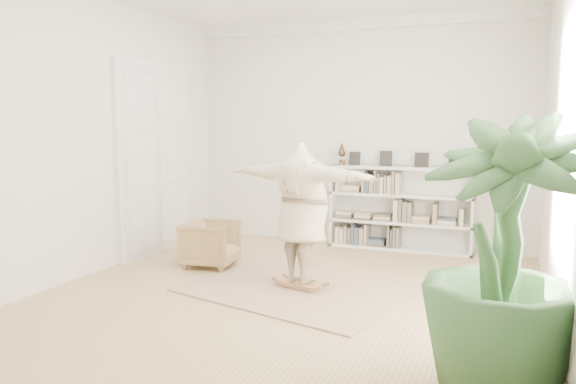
% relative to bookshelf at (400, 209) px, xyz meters
% --- Properties ---
extents(floor, '(6.00, 6.00, 0.00)m').
position_rel_bookshelf_xyz_m(floor, '(-0.74, -2.82, -0.64)').
color(floor, '#A47E54').
rests_on(floor, ground).
extents(room_shell, '(6.00, 6.00, 6.00)m').
position_rel_bookshelf_xyz_m(room_shell, '(-0.74, 0.12, 2.87)').
color(room_shell, silver).
rests_on(room_shell, floor).
extents(doors, '(0.09, 1.78, 2.92)m').
position_rel_bookshelf_xyz_m(doors, '(-3.45, -1.52, 0.76)').
color(doors, white).
rests_on(doors, floor).
extents(bookshelf, '(2.20, 0.35, 1.64)m').
position_rel_bookshelf_xyz_m(bookshelf, '(0.00, 0.00, 0.00)').
color(bookshelf, silver).
rests_on(bookshelf, floor).
extents(armchair, '(0.79, 0.77, 0.64)m').
position_rel_bookshelf_xyz_m(armchair, '(-2.23, -1.99, -0.32)').
color(armchair, tan).
rests_on(armchair, floor).
extents(rug, '(2.92, 2.56, 0.02)m').
position_rel_bookshelf_xyz_m(rug, '(-0.68, -2.55, -0.63)').
color(rug, tan).
rests_on(rug, floor).
extents(rocker_board, '(0.54, 0.40, 0.10)m').
position_rel_bookshelf_xyz_m(rocker_board, '(-0.68, -2.55, -0.57)').
color(rocker_board, brown).
rests_on(rocker_board, rug).
extents(person, '(2.12, 1.05, 1.67)m').
position_rel_bookshelf_xyz_m(person, '(-0.68, -2.55, 0.32)').
color(person, beige).
rests_on(person, rocker_board).
extents(houseplant, '(1.42, 1.42, 2.06)m').
position_rel_bookshelf_xyz_m(houseplant, '(1.56, -4.44, 0.39)').
color(houseplant, '#2F562B').
rests_on(houseplant, floor).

